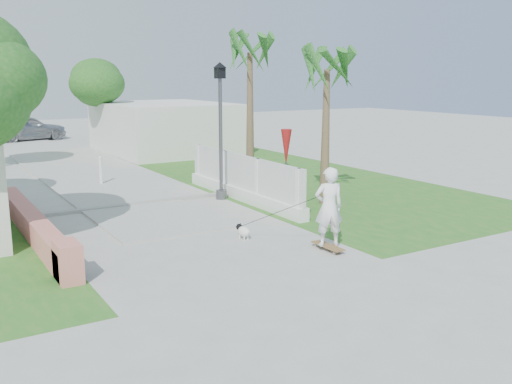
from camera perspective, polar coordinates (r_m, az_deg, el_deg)
ground at (r=12.95m, az=-3.54°, el=-6.51°), size 90.00×90.00×0.00m
path_strip at (r=31.70m, az=-20.58°, el=3.58°), size 3.20×36.00×0.06m
curb at (r=18.29m, az=-12.29°, el=-1.23°), size 6.50×0.25×0.10m
grass_right at (r=23.13m, az=2.65°, el=1.55°), size 8.00×20.00×0.01m
pink_wall at (r=15.13m, az=-21.16°, el=-3.39°), size 0.45×8.20×0.80m
lattice_fence at (r=18.66m, az=-1.43°, el=0.83°), size 0.35×7.00×1.50m
building_right at (r=31.31m, az=-9.16°, el=6.42°), size 6.00×8.00×2.60m
street_lamp at (r=18.60m, az=-3.57°, el=6.63°), size 0.44×0.44×4.44m
bollard at (r=22.01m, az=-15.26°, el=2.17°), size 0.14×0.14×1.09m
patio_umbrella at (r=18.79m, az=3.04°, el=4.42°), size 0.36×0.36×2.30m
tree_path_right at (r=32.17m, az=-15.30°, el=10.22°), size 3.00×3.00×4.79m
palm_far at (r=20.24m, az=-0.61°, el=12.88°), size 1.80×1.80×5.30m
palm_near at (r=17.95m, az=7.11°, el=11.28°), size 1.80×1.80×4.70m
skateboarder at (r=13.59m, az=3.26°, el=-1.95°), size 1.61×2.53×1.97m
dog at (r=14.29m, az=-1.31°, el=-3.90°), size 0.29×0.55×0.37m
parked_car at (r=38.66m, az=-21.98°, el=5.95°), size 5.08×3.05×1.62m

